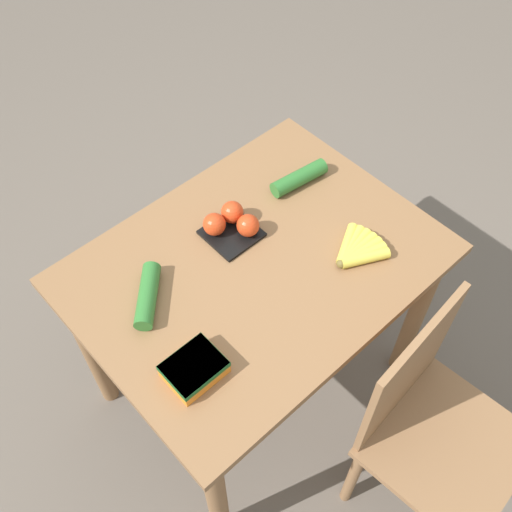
% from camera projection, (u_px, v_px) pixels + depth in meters
% --- Properties ---
extents(ground_plane, '(12.00, 12.00, 0.00)m').
position_uv_depth(ground_plane, '(256.00, 378.00, 2.33)').
color(ground_plane, '#665B51').
extents(dining_table, '(1.03, 0.78, 0.76)m').
position_uv_depth(dining_table, '(256.00, 288.00, 1.83)').
color(dining_table, olive).
rests_on(dining_table, ground_plane).
extents(chair, '(0.45, 0.43, 0.88)m').
position_uv_depth(chair, '(431.00, 429.00, 1.73)').
color(chair, '#8E6642').
rests_on(chair, ground_plane).
extents(banana_bunch, '(0.16, 0.16, 0.03)m').
position_uv_depth(banana_bunch, '(357.00, 251.00, 1.73)').
color(banana_bunch, brown).
rests_on(banana_bunch, dining_table).
extents(tomato_pack, '(0.15, 0.15, 0.08)m').
position_uv_depth(tomato_pack, '(232.00, 223.00, 1.76)').
color(tomato_pack, black).
rests_on(tomato_pack, dining_table).
extents(carrot_bag, '(0.14, 0.12, 0.05)m').
position_uv_depth(carrot_bag, '(194.00, 368.00, 1.49)').
color(carrot_bag, orange).
rests_on(carrot_bag, dining_table).
extents(cucumber_near, '(0.17, 0.18, 0.05)m').
position_uv_depth(cucumber_near, '(148.00, 296.00, 1.62)').
color(cucumber_near, '#2D702D').
rests_on(cucumber_near, dining_table).
extents(cucumber_far, '(0.20, 0.08, 0.05)m').
position_uv_depth(cucumber_far, '(299.00, 178.00, 1.89)').
color(cucumber_far, '#2D702D').
rests_on(cucumber_far, dining_table).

